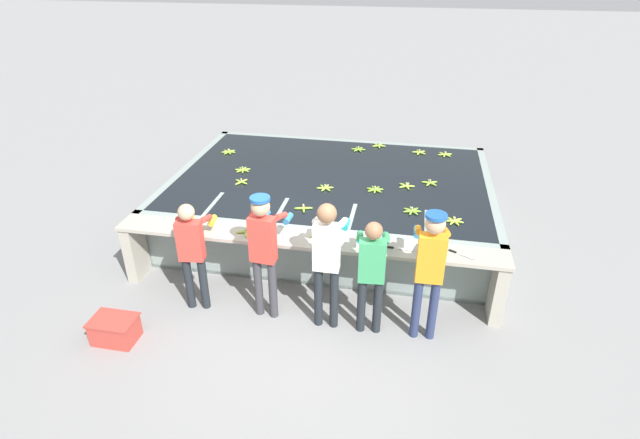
{
  "coord_description": "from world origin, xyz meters",
  "views": [
    {
      "loc": [
        1.27,
        -5.33,
        4.32
      ],
      "look_at": [
        0.0,
        1.28,
        0.64
      ],
      "focal_mm": 28.0,
      "sensor_mm": 36.0,
      "label": 1
    }
  ],
  "objects_px": {
    "banana_bunch_floating_11": "(325,188)",
    "worker_0": "(192,247)",
    "worker_2": "(327,254)",
    "banana_bunch_floating_10": "(229,152)",
    "banana_bunch_floating_5": "(243,170)",
    "banana_bunch_floating_7": "(406,186)",
    "banana_bunch_floating_8": "(412,211)",
    "knife_1": "(458,253)",
    "banana_bunch_floating_1": "(445,154)",
    "knife_0": "(395,248)",
    "worker_4": "(430,264)",
    "banana_bunch_floating_2": "(375,189)",
    "banana_bunch_floating_3": "(454,221)",
    "banana_bunch_floating_6": "(430,183)",
    "banana_bunch_floating_13": "(358,149)",
    "banana_bunch_floating_4": "(379,146)",
    "banana_bunch_floating_12": "(304,208)",
    "crate": "(115,330)",
    "banana_bunch_ledge_0": "(246,232)",
    "banana_bunch_floating_9": "(241,182)",
    "worker_1": "(264,245)",
    "banana_bunch_floating_0": "(419,152)",
    "worker_3": "(372,268)",
    "banana_bunch_ledge_1": "(320,236)"
  },
  "relations": [
    {
      "from": "banana_bunch_floating_11",
      "to": "worker_0",
      "type": "bearing_deg",
      "value": -123.1
    },
    {
      "from": "worker_2",
      "to": "banana_bunch_floating_10",
      "type": "bearing_deg",
      "value": 126.51
    },
    {
      "from": "banana_bunch_floating_5",
      "to": "banana_bunch_floating_7",
      "type": "xyz_separation_m",
      "value": [
        2.82,
        -0.13,
        0.0
      ]
    },
    {
      "from": "banana_bunch_floating_8",
      "to": "knife_1",
      "type": "bearing_deg",
      "value": -60.07
    },
    {
      "from": "worker_2",
      "to": "banana_bunch_floating_1",
      "type": "height_order",
      "value": "worker_2"
    },
    {
      "from": "banana_bunch_floating_1",
      "to": "knife_0",
      "type": "relative_size",
      "value": 0.8
    },
    {
      "from": "worker_2",
      "to": "banana_bunch_floating_8",
      "type": "distance_m",
      "value": 1.87
    },
    {
      "from": "worker_4",
      "to": "banana_bunch_floating_11",
      "type": "xyz_separation_m",
      "value": [
        -1.64,
        2.12,
        -0.14
      ]
    },
    {
      "from": "worker_4",
      "to": "banana_bunch_floating_2",
      "type": "distance_m",
      "value": 2.37
    },
    {
      "from": "banana_bunch_floating_3",
      "to": "banana_bunch_floating_6",
      "type": "xyz_separation_m",
      "value": [
        -0.33,
        1.25,
        0.0
      ]
    },
    {
      "from": "worker_2",
      "to": "banana_bunch_floating_13",
      "type": "distance_m",
      "value": 3.97
    },
    {
      "from": "banana_bunch_floating_4",
      "to": "banana_bunch_floating_13",
      "type": "relative_size",
      "value": 0.98
    },
    {
      "from": "banana_bunch_floating_5",
      "to": "banana_bunch_floating_13",
      "type": "height_order",
      "value": "same"
    },
    {
      "from": "banana_bunch_floating_6",
      "to": "banana_bunch_floating_11",
      "type": "bearing_deg",
      "value": -162.64
    },
    {
      "from": "banana_bunch_floating_12",
      "to": "crate",
      "type": "height_order",
      "value": "banana_bunch_floating_12"
    },
    {
      "from": "worker_0",
      "to": "banana_bunch_ledge_0",
      "type": "relative_size",
      "value": 5.6
    },
    {
      "from": "banana_bunch_floating_13",
      "to": "worker_4",
      "type": "bearing_deg",
      "value": -71.43
    },
    {
      "from": "banana_bunch_floating_2",
      "to": "banana_bunch_floating_11",
      "type": "xyz_separation_m",
      "value": [
        -0.79,
        -0.09,
        0.0
      ]
    },
    {
      "from": "banana_bunch_floating_9",
      "to": "knife_0",
      "type": "height_order",
      "value": "banana_bunch_floating_9"
    },
    {
      "from": "banana_bunch_floating_7",
      "to": "crate",
      "type": "xyz_separation_m",
      "value": [
        -3.38,
        -3.27,
        -0.77
      ]
    },
    {
      "from": "worker_0",
      "to": "banana_bunch_floating_12",
      "type": "xyz_separation_m",
      "value": [
        1.18,
        1.33,
        0.01
      ]
    },
    {
      "from": "worker_1",
      "to": "banana_bunch_floating_4",
      "type": "xyz_separation_m",
      "value": [
        1.07,
        4.19,
        -0.13
      ]
    },
    {
      "from": "worker_2",
      "to": "banana_bunch_floating_12",
      "type": "height_order",
      "value": "worker_2"
    },
    {
      "from": "worker_1",
      "to": "banana_bunch_floating_10",
      "type": "xyz_separation_m",
      "value": [
        -1.69,
        3.32,
        -0.13
      ]
    },
    {
      "from": "banana_bunch_floating_4",
      "to": "banana_bunch_floating_8",
      "type": "bearing_deg",
      "value": -74.85
    },
    {
      "from": "banana_bunch_floating_0",
      "to": "banana_bunch_ledge_0",
      "type": "relative_size",
      "value": 0.99
    },
    {
      "from": "banana_bunch_floating_5",
      "to": "banana_bunch_floating_9",
      "type": "xyz_separation_m",
      "value": [
        0.14,
        -0.49,
        0.0
      ]
    },
    {
      "from": "banana_bunch_floating_7",
      "to": "banana_bunch_floating_0",
      "type": "bearing_deg",
      "value": 83.5
    },
    {
      "from": "worker_0",
      "to": "worker_4",
      "type": "height_order",
      "value": "worker_4"
    },
    {
      "from": "banana_bunch_floating_6",
      "to": "banana_bunch_floating_8",
      "type": "height_order",
      "value": "same"
    },
    {
      "from": "worker_0",
      "to": "banana_bunch_floating_0",
      "type": "height_order",
      "value": "worker_0"
    },
    {
      "from": "banana_bunch_floating_5",
      "to": "banana_bunch_floating_7",
      "type": "bearing_deg",
      "value": -2.65
    },
    {
      "from": "worker_0",
      "to": "banana_bunch_floating_1",
      "type": "height_order",
      "value": "worker_0"
    },
    {
      "from": "banana_bunch_floating_2",
      "to": "banana_bunch_floating_12",
      "type": "xyz_separation_m",
      "value": [
        -0.98,
        -0.85,
        0.0
      ]
    },
    {
      "from": "banana_bunch_floating_0",
      "to": "crate",
      "type": "distance_m",
      "value": 6.06
    },
    {
      "from": "banana_bunch_floating_12",
      "to": "banana_bunch_floating_8",
      "type": "bearing_deg",
      "value": 7.95
    },
    {
      "from": "banana_bunch_floating_7",
      "to": "banana_bunch_floating_11",
      "type": "bearing_deg",
      "value": -165.82
    },
    {
      "from": "worker_3",
      "to": "banana_bunch_floating_8",
      "type": "distance_m",
      "value": 1.65
    },
    {
      "from": "banana_bunch_floating_7",
      "to": "banana_bunch_floating_13",
      "type": "relative_size",
      "value": 0.99
    },
    {
      "from": "worker_4",
      "to": "banana_bunch_floating_2",
      "type": "bearing_deg",
      "value": 110.93
    },
    {
      "from": "worker_0",
      "to": "knife_1",
      "type": "distance_m",
      "value": 3.4
    },
    {
      "from": "banana_bunch_floating_4",
      "to": "banana_bunch_floating_8",
      "type": "distance_m",
      "value": 2.75
    },
    {
      "from": "banana_bunch_floating_2",
      "to": "banana_bunch_floating_8",
      "type": "height_order",
      "value": "same"
    },
    {
      "from": "banana_bunch_floating_7",
      "to": "banana_bunch_ledge_1",
      "type": "distance_m",
      "value": 2.13
    },
    {
      "from": "banana_bunch_floating_13",
      "to": "knife_1",
      "type": "height_order",
      "value": "banana_bunch_floating_13"
    },
    {
      "from": "worker_1",
      "to": "banana_bunch_floating_4",
      "type": "bearing_deg",
      "value": 75.7
    },
    {
      "from": "banana_bunch_floating_6",
      "to": "banana_bunch_floating_9",
      "type": "distance_m",
      "value": 3.1
    },
    {
      "from": "banana_bunch_floating_2",
      "to": "knife_1",
      "type": "relative_size",
      "value": 0.87
    },
    {
      "from": "worker_4",
      "to": "knife_1",
      "type": "bearing_deg",
      "value": 55.95
    },
    {
      "from": "banana_bunch_floating_1",
      "to": "banana_bunch_floating_5",
      "type": "bearing_deg",
      "value": -157.71
    }
  ]
}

